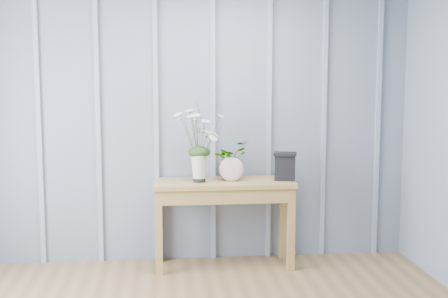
{
  "coord_description": "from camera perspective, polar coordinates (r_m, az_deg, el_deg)",
  "views": [
    {
      "loc": [
        -0.22,
        -3.22,
        1.71
      ],
      "look_at": [
        0.32,
        1.94,
        1.03
      ],
      "focal_mm": 50.0,
      "sensor_mm": 36.0,
      "label": 1
    }
  ],
  "objects": [
    {
      "name": "sideboard",
      "position": [
        5.35,
        -0.06,
        -4.12
      ],
      "size": [
        1.2,
        0.45,
        0.75
      ],
      "color": "olive",
      "rests_on": "ground"
    },
    {
      "name": "room_shell",
      "position": [
        4.15,
        -2.94,
        11.29
      ],
      "size": [
        4.0,
        4.5,
        2.5
      ],
      "color": "gray",
      "rests_on": "ground"
    },
    {
      "name": "daisy_vase",
      "position": [
        5.22,
        -2.29,
        1.42
      ],
      "size": [
        0.46,
        0.35,
        0.66
      ],
      "color": "black",
      "rests_on": "sideboard"
    },
    {
      "name": "carved_box",
      "position": [
        5.37,
        5.61,
        -1.56
      ],
      "size": [
        0.22,
        0.19,
        0.24
      ],
      "color": "black",
      "rests_on": "sideboard"
    },
    {
      "name": "felt_disc_vessel",
      "position": [
        5.29,
        0.68,
        -1.85
      ],
      "size": [
        0.22,
        0.1,
        0.21
      ],
      "primitive_type": "ellipsoid",
      "rotation": [
        0.0,
        0.0,
        -0.22
      ],
      "color": "#965B66",
      "rests_on": "sideboard"
    },
    {
      "name": "spider_plant",
      "position": [
        5.39,
        0.6,
        -1.02
      ],
      "size": [
        0.39,
        0.39,
        0.33
      ],
      "primitive_type": "imported",
      "rotation": [
        0.0,
        0.0,
        0.79
      ],
      "color": "#1A3913",
      "rests_on": "sideboard"
    }
  ]
}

